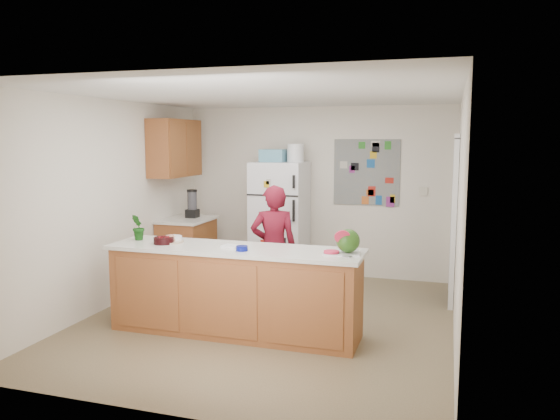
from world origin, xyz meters
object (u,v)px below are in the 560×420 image
(refrigerator, at_px, (280,220))
(person, at_px, (274,248))
(cherry_bowl, at_px, (164,240))
(watermelon, at_px, (348,241))

(refrigerator, bearing_deg, person, -75.27)
(person, bearing_deg, cherry_bowl, 24.29)
(person, xyz_separation_m, watermelon, (1.03, -0.83, 0.30))
(refrigerator, distance_m, cherry_bowl, 2.49)
(refrigerator, bearing_deg, cherry_bowl, -102.57)
(person, relative_size, cherry_bowl, 7.07)
(watermelon, bearing_deg, refrigerator, 121.30)
(person, distance_m, watermelon, 1.36)
(person, relative_size, watermelon, 6.50)
(refrigerator, xyz_separation_m, person, (0.40, -1.52, -0.10))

